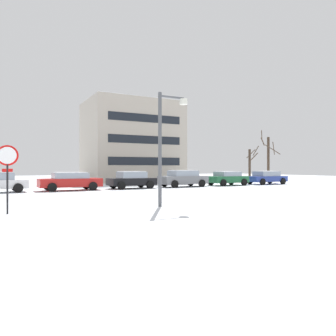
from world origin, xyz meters
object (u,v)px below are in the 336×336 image
Objects in this scene: parked_car_red at (70,181)px; parked_car_blue at (266,177)px; stop_sign at (7,166)px; parked_car_gray at (183,178)px; parked_car_green at (227,178)px; street_lamp at (165,137)px; parked_car_black at (132,180)px.

parked_car_blue is at bearing -0.05° from parked_car_red.
stop_sign is 18.74m from parked_car_gray.
parked_car_green is 4.93m from parked_car_blue.
street_lamp reaches higher than parked_car_red.
street_lamp is at bearing -136.63° from parked_car_green.
stop_sign is 0.64× the size of parked_car_green.
street_lamp reaches higher than parked_car_green.
parked_car_red is at bearing -179.65° from parked_car_green.
parked_car_red is at bearing -179.35° from parked_car_gray.
stop_sign is 6.43m from street_lamp.
parked_car_green is 0.89× the size of parked_car_blue.
parked_car_green is at bearing -0.25° from parked_car_gray.
parked_car_green is (9.85, 0.05, -0.02)m from parked_car_black.
parked_car_green is at bearing 31.45° from stop_sign.
parked_car_blue is at bearing -0.74° from parked_car_gray.
parked_car_blue is (4.93, -0.11, 0.00)m from parked_car_green.
parked_car_green is (4.93, -0.02, -0.06)m from parked_car_gray.
stop_sign is 15.21m from parked_car_black.
street_lamp is 1.26× the size of parked_car_green.
parked_car_gray is (14.46, 11.88, -1.02)m from stop_sign.
stop_sign is 0.57× the size of parked_car_blue.
parked_car_blue is (24.32, 11.75, -1.08)m from stop_sign.
parked_car_black is at bearing 51.07° from stop_sign.
parked_car_blue reaches higher than parked_car_red.
parked_car_blue is (9.85, -0.13, -0.05)m from parked_car_gray.
parked_car_gray is 1.11× the size of parked_car_green.
parked_car_black reaches higher than parked_car_blue.
parked_car_black is at bearing -179.15° from parked_car_gray.
parked_car_gray is at bearing 39.40° from stop_sign.
parked_car_blue is at bearing -1.22° from parked_car_green.
parked_car_black is (3.26, 12.34, -2.36)m from street_lamp.
parked_car_black is 0.88× the size of parked_car_gray.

